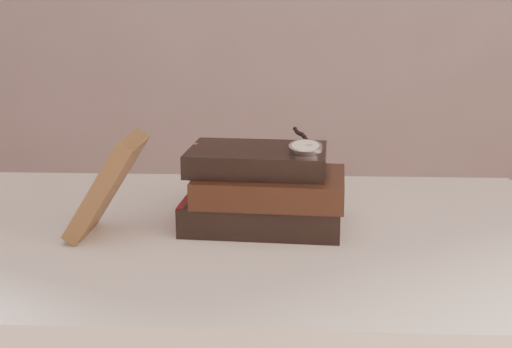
{
  "coord_description": "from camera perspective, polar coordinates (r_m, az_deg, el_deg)",
  "views": [
    {
      "loc": [
        0.1,
        -0.57,
        1.07
      ],
      "look_at": [
        0.06,
        0.37,
        0.82
      ],
      "focal_mm": 48.35,
      "sensor_mm": 36.0,
      "label": 1
    }
  ],
  "objects": [
    {
      "name": "pocket_watch",
      "position": [
        0.95,
        4.07,
        2.27
      ],
      "size": [
        0.05,
        0.15,
        0.02
      ],
      "color": "silver",
      "rests_on": "book_stack"
    },
    {
      "name": "book_stack",
      "position": [
        0.98,
        0.66,
        -1.34
      ],
      "size": [
        0.23,
        0.17,
        0.11
      ],
      "color": "black",
      "rests_on": "table"
    },
    {
      "name": "journal",
      "position": [
        0.95,
        -12.24,
        -0.96
      ],
      "size": [
        0.11,
        0.1,
        0.14
      ],
      "primitive_type": "cube",
      "rotation": [
        0.0,
        0.57,
        -0.04
      ],
      "color": "#452E1A",
      "rests_on": "table"
    },
    {
      "name": "table",
      "position": [
        1.01,
        -3.34,
        -9.49
      ],
      "size": [
        1.0,
        0.6,
        0.75
      ],
      "color": "beige",
      "rests_on": "ground"
    },
    {
      "name": "eyeglasses",
      "position": [
        1.06,
        -3.17,
        0.5
      ],
      "size": [
        0.1,
        0.11,
        0.04
      ],
      "color": "silver",
      "rests_on": "book_stack"
    }
  ]
}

